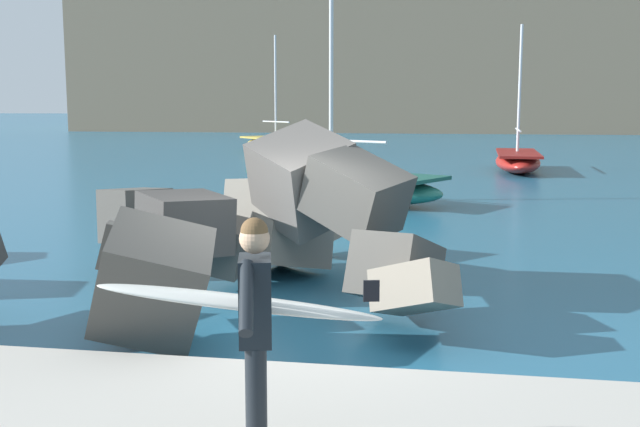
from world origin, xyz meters
name	(u,v)px	position (x,y,z in m)	size (l,w,h in m)	color
ground_plane	(289,331)	(0.00, 0.00, 0.00)	(400.00, 400.00, 0.00)	#235B7A
breakwater_jetty	(151,228)	(-2.20, 1.08, 1.05)	(32.87, 7.42, 2.54)	#3D3A38
surfer_with_board	(251,319)	(0.56, -3.86, 1.28)	(2.12, 1.36, 1.78)	black
boat_near_left	(273,144)	(-8.14, 33.87, 0.50)	(4.91, 5.12, 6.60)	#EAC64C
boat_near_centre	(518,160)	(4.69, 23.39, 0.46)	(1.98, 6.09, 6.00)	maroon
boat_mid_left	(344,186)	(-1.03, 12.40, 0.47)	(6.54, 4.89, 6.09)	#1E6656
headland_bluff	(482,51)	(5.20, 79.15, 8.64)	(84.96, 32.01, 17.23)	#756651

